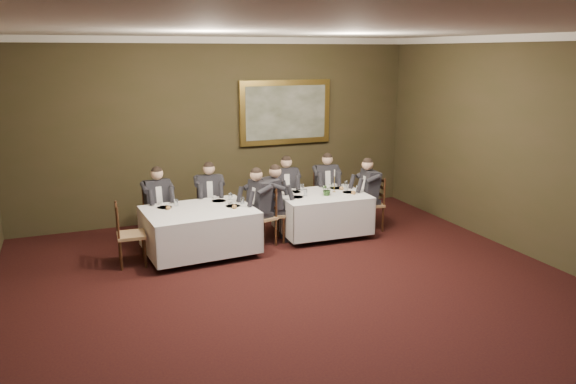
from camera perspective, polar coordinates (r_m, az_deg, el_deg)
ground at (r=7.08m, az=4.48°, el=-13.17°), size 10.00×10.00×0.00m
ceiling at (r=6.30m, az=5.11°, el=16.44°), size 8.00×10.00×0.10m
back_wall at (r=11.09m, az=-6.90°, el=6.30°), size 8.00×0.10×3.50m
crown_molding at (r=6.29m, az=5.10°, el=15.90°), size 8.00×10.00×0.12m
table_main at (r=10.10m, az=3.48°, el=-1.93°), size 1.59×1.24×0.67m
table_second at (r=9.24m, az=-8.99°, el=-3.62°), size 1.82×1.44×0.67m
chair_main_backleft at (r=10.71m, az=-0.25°, el=-1.89°), size 0.52×0.50×1.00m
diner_main_backleft at (r=10.64m, az=-0.24°, el=-0.73°), size 0.49×0.55×1.35m
chair_main_backright at (r=11.01m, az=3.82°, el=-1.48°), size 0.51×0.50×1.00m
diner_main_backright at (r=10.94m, az=3.85°, el=-0.34°), size 0.49×0.55×1.35m
chair_main_endleft at (r=9.82m, az=-1.80°, el=-3.40°), size 0.47×0.49×1.00m
diner_main_endleft at (r=9.75m, az=-1.75°, el=-2.12°), size 0.53×0.46×1.35m
chair_main_endright at (r=10.57m, az=8.36°, el=-2.28°), size 0.46×0.48×1.00m
diner_main_endright at (r=10.50m, az=8.34°, el=-1.09°), size 0.51×0.45×1.35m
chair_sec_backleft at (r=10.01m, az=-13.01°, el=-3.43°), size 0.48×0.47×1.00m
diner_sec_backleft at (r=9.93m, az=-13.07°, el=-2.19°), size 0.45×0.52×1.35m
chair_sec_backright at (r=10.24m, az=-7.92°, el=-2.80°), size 0.49×0.48×1.00m
diner_sec_backright at (r=10.16m, az=-7.96°, el=-1.58°), size 0.46×0.53×1.35m
chair_sec_endright at (r=9.65m, az=-2.70°, el=-3.73°), size 0.51×0.53×1.00m
diner_sec_endright at (r=9.58m, az=-2.78°, el=-2.44°), size 0.56×0.50×1.35m
chair_sec_endleft at (r=9.06m, az=-15.62°, el=-5.45°), size 0.44×0.46×1.00m
centerpiece at (r=9.91m, az=3.99°, el=0.34°), size 0.24×0.21×0.24m
candlestick at (r=10.15m, az=4.73°, el=0.87°), size 0.06×0.06×0.43m
place_setting_table_main at (r=10.20m, az=0.85°, el=0.26°), size 0.33×0.31×0.14m
place_setting_table_second at (r=9.40m, az=-12.16°, el=-1.26°), size 0.33×0.31×0.14m
painting at (r=11.41m, az=-0.26°, el=8.10°), size 1.93×0.09×1.28m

